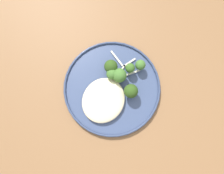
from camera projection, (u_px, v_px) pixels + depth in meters
ground at (115, 104)px, 1.35m from camera, size 6.00×6.00×0.00m
wooden_dining_table at (117, 85)px, 0.70m from camera, size 1.40×1.00×0.74m
dinner_plate at (112, 88)px, 0.61m from camera, size 0.29×0.29×0.02m
noodle_bed at (103, 100)px, 0.58m from camera, size 0.14×0.12×0.03m
seared_scallop_center_golden at (102, 96)px, 0.59m from camera, size 0.02×0.02×0.01m
seared_scallop_front_small at (115, 82)px, 0.60m from camera, size 0.03×0.03×0.01m
seared_scallop_rear_pale at (114, 96)px, 0.59m from camera, size 0.02×0.02×0.01m
seared_scallop_large_seared at (103, 109)px, 0.58m from camera, size 0.02×0.02×0.01m
broccoli_floret_front_edge at (130, 68)px, 0.58m from camera, size 0.03×0.03×0.05m
broccoli_floret_small_sprig at (111, 75)px, 0.58m from camera, size 0.03×0.03×0.05m
broccoli_floret_split_head at (131, 91)px, 0.57m from camera, size 0.04×0.04×0.06m
broccoli_floret_right_tilted at (111, 67)px, 0.58m from camera, size 0.04×0.04×0.05m
broccoli_floret_beside_noodles at (121, 76)px, 0.58m from camera, size 0.04×0.04×0.05m
broccoli_floret_rear_charred at (140, 65)px, 0.59m from camera, size 0.03×0.03×0.04m
onion_sliver_curled_piece at (129, 62)px, 0.61m from camera, size 0.04×0.03×0.00m
onion_sliver_long_sliver at (131, 73)px, 0.61m from camera, size 0.05×0.04×0.00m
onion_sliver_pale_crescent at (117, 59)px, 0.62m from camera, size 0.03×0.06×0.00m
onion_sliver_short_strip at (121, 71)px, 0.61m from camera, size 0.04×0.01×0.00m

